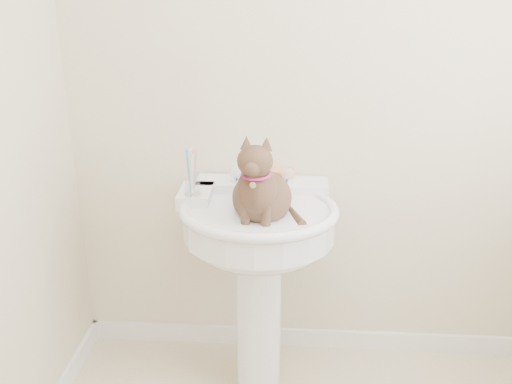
# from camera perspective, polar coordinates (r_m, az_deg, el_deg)

# --- Properties ---
(wall_back) EXTENTS (2.20, 0.00, 2.50)m
(wall_back) POSITION_cam_1_polar(r_m,az_deg,el_deg) (2.38, 7.20, 10.16)
(wall_back) COLOR beige
(wall_back) RESTS_ON ground
(baseboard_back) EXTENTS (2.20, 0.02, 0.09)m
(baseboard_back) POSITION_cam_1_polar(r_m,az_deg,el_deg) (2.86, 6.08, -14.33)
(baseboard_back) COLOR white
(baseboard_back) RESTS_ON floor
(pedestal_sink) EXTENTS (0.64, 0.63, 0.88)m
(pedestal_sink) POSITION_cam_1_polar(r_m,az_deg,el_deg) (2.28, 0.23, -5.05)
(pedestal_sink) COLOR white
(pedestal_sink) RESTS_ON floor
(faucet) EXTENTS (0.28, 0.12, 0.14)m
(faucet) POSITION_cam_1_polar(r_m,az_deg,el_deg) (2.33, 0.55, 1.77)
(faucet) COLOR silver
(faucet) RESTS_ON pedestal_sink
(soap_bar) EXTENTS (0.10, 0.08, 0.03)m
(soap_bar) POSITION_cam_1_polar(r_m,az_deg,el_deg) (2.43, 2.72, 1.81)
(soap_bar) COLOR orange
(soap_bar) RESTS_ON pedestal_sink
(toothbrush_cup) EXTENTS (0.07, 0.07, 0.19)m
(toothbrush_cup) POSITION_cam_1_polar(r_m,az_deg,el_deg) (2.23, -6.39, 0.85)
(toothbrush_cup) COLOR silver
(toothbrush_cup) RESTS_ON pedestal_sink
(cat) EXTENTS (0.25, 0.31, 0.46)m
(cat) POSITION_cam_1_polar(r_m,az_deg,el_deg) (2.11, 0.52, -0.01)
(cat) COLOR brown
(cat) RESTS_ON pedestal_sink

